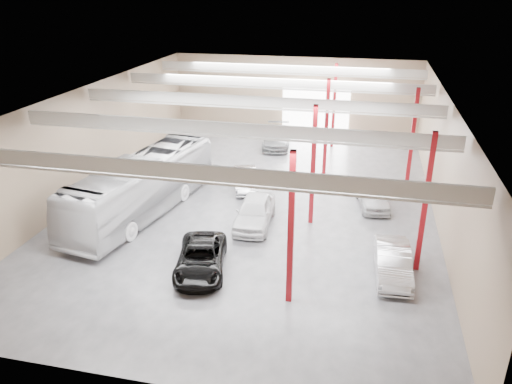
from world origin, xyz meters
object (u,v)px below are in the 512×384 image
at_px(coach_bus, 142,185).
at_px(car_right_far, 373,195).
at_px(car_row_b, 245,179).
at_px(car_right_near, 393,262).
at_px(car_row_a, 255,211).
at_px(black_sedan, 201,258).
at_px(car_row_c, 277,137).

relative_size(coach_bus, car_right_far, 2.99).
relative_size(car_row_b, car_right_near, 0.92).
relative_size(coach_bus, car_row_a, 2.58).
relative_size(black_sedan, car_row_b, 1.19).
bearing_deg(black_sedan, car_row_a, 63.18).
height_order(coach_bus, car_right_far, coach_bus).
xyz_separation_m(car_row_a, car_row_c, (-1.49, 15.00, -0.05)).
bearing_deg(coach_bus, car_right_near, -6.15).
xyz_separation_m(car_right_near, car_right_far, (-0.99, 8.04, -0.02)).
height_order(car_row_b, car_row_c, car_row_c).
bearing_deg(car_right_far, car_row_a, -158.19).
bearing_deg(car_right_far, black_sedan, -139.99).
xyz_separation_m(coach_bus, car_row_b, (5.11, 5.09, -1.09)).
xyz_separation_m(coach_bus, black_sedan, (5.51, -5.61, -1.09)).
xyz_separation_m(black_sedan, car_right_near, (9.07, 1.58, 0.06)).
relative_size(coach_bus, black_sedan, 2.58).
relative_size(coach_bus, car_row_c, 2.35).
bearing_deg(car_right_far, car_right_near, -92.91).
distance_m(car_row_a, car_right_near, 8.60).
relative_size(car_row_c, car_right_far, 1.27).
xyz_separation_m(black_sedan, car_row_b, (-0.41, 10.70, -0.00)).
distance_m(car_right_near, car_right_far, 8.10).
height_order(car_row_a, car_row_c, car_row_a).
bearing_deg(coach_bus, black_sedan, -36.19).
height_order(coach_bus, car_right_near, coach_bus).
bearing_deg(car_row_b, car_row_c, 71.69).
bearing_deg(car_row_c, car_right_near, -71.10).
xyz_separation_m(coach_bus, car_right_far, (13.60, 4.01, -1.05)).
bearing_deg(car_row_c, car_right_far, -60.06).
xyz_separation_m(car_row_c, car_right_far, (8.15, -10.88, -0.06)).
distance_m(coach_bus, car_row_b, 7.29).
distance_m(coach_bus, car_right_far, 14.21).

